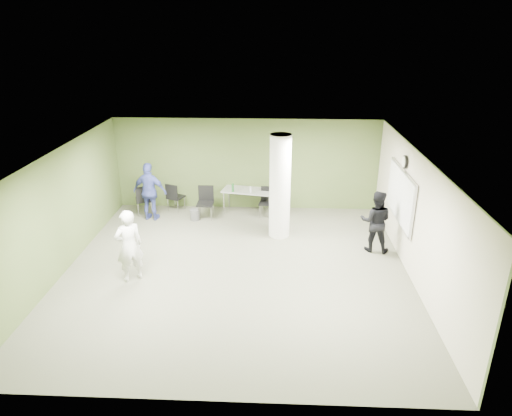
{
  "coord_description": "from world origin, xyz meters",
  "views": [
    {
      "loc": [
        0.89,
        -9.34,
        5.39
      ],
      "look_at": [
        0.41,
        1.0,
        1.19
      ],
      "focal_mm": 32.0,
      "sensor_mm": 36.0,
      "label": 1
    }
  ],
  "objects_px": {
    "chair_back_left": "(144,198)",
    "folding_table": "(248,192)",
    "man_blue": "(150,192)",
    "woman_white": "(129,246)",
    "man_black": "(376,221)"
  },
  "relations": [
    {
      "from": "man_blue",
      "to": "man_black",
      "type": "bearing_deg",
      "value": 173.72
    },
    {
      "from": "folding_table",
      "to": "man_blue",
      "type": "distance_m",
      "value": 2.89
    },
    {
      "from": "folding_table",
      "to": "chair_back_left",
      "type": "height_order",
      "value": "folding_table"
    },
    {
      "from": "chair_back_left",
      "to": "woman_white",
      "type": "xyz_separation_m",
      "value": [
        0.73,
        -3.73,
        0.29
      ]
    },
    {
      "from": "woman_white",
      "to": "man_black",
      "type": "bearing_deg",
      "value": 161.23
    },
    {
      "from": "chair_back_left",
      "to": "folding_table",
      "type": "bearing_deg",
      "value": 166.45
    },
    {
      "from": "man_black",
      "to": "man_blue",
      "type": "relative_size",
      "value": 0.93
    },
    {
      "from": "folding_table",
      "to": "man_black",
      "type": "height_order",
      "value": "man_black"
    },
    {
      "from": "woman_white",
      "to": "man_blue",
      "type": "distance_m",
      "value": 3.44
    },
    {
      "from": "folding_table",
      "to": "chair_back_left",
      "type": "distance_m",
      "value": 3.12
    },
    {
      "from": "woman_white",
      "to": "man_blue",
      "type": "height_order",
      "value": "man_blue"
    },
    {
      "from": "woman_white",
      "to": "man_black",
      "type": "height_order",
      "value": "woman_white"
    },
    {
      "from": "woman_white",
      "to": "chair_back_left",
      "type": "bearing_deg",
      "value": -114.31
    },
    {
      "from": "chair_back_left",
      "to": "man_blue",
      "type": "bearing_deg",
      "value": 114.18
    },
    {
      "from": "woman_white",
      "to": "man_blue",
      "type": "relative_size",
      "value": 0.98
    }
  ]
}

